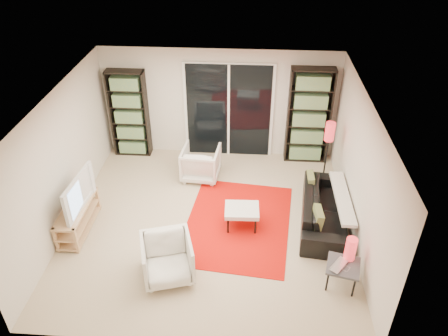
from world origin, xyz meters
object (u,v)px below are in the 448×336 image
(armchair_back, at_px, (201,163))
(armchair_front, at_px, (167,259))
(floor_lamp, at_px, (329,138))
(sofa, at_px, (325,209))
(bookshelf_right, at_px, (309,116))
(tv_stand, at_px, (78,218))
(ottoman, at_px, (242,211))
(bookshelf_left, at_px, (129,114))
(side_table, at_px, (343,267))

(armchair_back, height_order, armchair_front, armchair_front)
(armchair_back, bearing_deg, floor_lamp, -176.24)
(sofa, xyz_separation_m, floor_lamp, (0.13, 1.22, 0.77))
(bookshelf_right, bearing_deg, floor_lamp, -72.42)
(tv_stand, xyz_separation_m, floor_lamp, (4.46, 1.73, 0.80))
(sofa, height_order, armchair_front, armchair_front)
(tv_stand, xyz_separation_m, ottoman, (2.86, 0.28, 0.08))
(sofa, bearing_deg, armchair_back, 68.27)
(tv_stand, relative_size, sofa, 0.61)
(bookshelf_left, height_order, armchair_back, bookshelf_left)
(bookshelf_left, distance_m, floor_lamp, 4.25)
(bookshelf_right, relative_size, armchair_back, 2.77)
(armchair_back, relative_size, floor_lamp, 0.55)
(ottoman, bearing_deg, side_table, -38.54)
(side_table, bearing_deg, bookshelf_right, 93.93)
(armchair_front, bearing_deg, floor_lamp, 28.40)
(bookshelf_right, xyz_separation_m, floor_lamp, (0.30, -0.93, 0.01))
(armchair_front, bearing_deg, side_table, -16.41)
(bookshelf_left, relative_size, side_table, 3.37)
(armchair_front, bearing_deg, bookshelf_right, 39.93)
(sofa, relative_size, ottoman, 3.28)
(armchair_front, distance_m, floor_lamp, 3.89)
(bookshelf_right, height_order, ottoman, bookshelf_right)
(side_table, xyz_separation_m, floor_lamp, (0.05, 2.69, 0.70))
(ottoman, xyz_separation_m, side_table, (1.56, -1.24, 0.01))
(armchair_back, relative_size, side_table, 1.31)
(ottoman, bearing_deg, bookshelf_right, 61.22)
(sofa, height_order, side_table, sofa)
(sofa, bearing_deg, side_table, -170.08)
(armchair_front, bearing_deg, ottoman, 32.11)
(armchair_front, bearing_deg, sofa, 13.26)
(armchair_back, bearing_deg, ottoman, 125.80)
(tv_stand, relative_size, armchair_back, 1.62)
(tv_stand, bearing_deg, bookshelf_right, 32.62)
(bookshelf_left, relative_size, armchair_front, 2.52)
(bookshelf_right, xyz_separation_m, side_table, (0.25, -3.63, -0.69))
(sofa, distance_m, armchair_back, 2.70)
(tv_stand, distance_m, armchair_back, 2.66)
(bookshelf_left, xyz_separation_m, sofa, (4.02, -2.16, -0.68))
(tv_stand, bearing_deg, armchair_front, -28.78)
(sofa, height_order, ottoman, sofa)
(bookshelf_left, height_order, tv_stand, bookshelf_left)
(sofa, bearing_deg, armchair_front, 126.46)
(bookshelf_right, relative_size, floor_lamp, 1.51)
(floor_lamp, bearing_deg, armchair_front, -135.07)
(bookshelf_right, distance_m, floor_lamp, 0.98)
(ottoman, distance_m, side_table, 1.99)
(armchair_back, xyz_separation_m, side_table, (2.46, -2.75, 0.01))
(tv_stand, bearing_deg, floor_lamp, 21.21)
(bookshelf_left, distance_m, sofa, 4.61)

